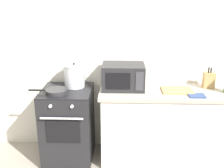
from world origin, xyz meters
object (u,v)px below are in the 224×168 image
stock_pot (74,76)px  microwave (123,77)px  stove (68,124)px  knife_block (209,80)px  frying_pan (56,91)px  cutting_board (177,90)px  oven_mitt (197,96)px

stock_pot → microwave: 0.60m
stove → knife_block: knife_block is taller
stove → frying_pan: 0.51m
frying_pan → microwave: bearing=14.5°
stove → microwave: microwave is taller
stove → knife_block: size_ratio=3.58×
microwave → cutting_board: bearing=-7.0°
stove → oven_mitt: 1.58m
frying_pan → oven_mitt: 1.60m
microwave → cutting_board: microwave is taller
knife_block → frying_pan: bearing=-171.8°
oven_mitt → cutting_board: bearing=139.5°
stove → frying_pan: frying_pan is taller
frying_pan → cutting_board: frying_pan is taller
frying_pan → oven_mitt: bearing=-1.4°
frying_pan → oven_mitt: (1.60, -0.04, -0.02)m
stock_pot → frying_pan: size_ratio=0.74×
stock_pot → oven_mitt: bearing=-11.2°
microwave → oven_mitt: (0.82, -0.24, -0.14)m
stock_pot → oven_mitt: (1.42, -0.28, -0.13)m
stock_pot → knife_block: 1.64m
microwave → oven_mitt: 0.87m
cutting_board → oven_mitt: 0.25m
stove → microwave: bearing=6.6°
stove → oven_mitt: size_ratio=5.11×
stove → microwave: 0.92m
stock_pot → stove: bearing=-124.2°
frying_pan → cutting_board: bearing=5.0°
cutting_board → stock_pot: bearing=174.4°
stock_pot → cutting_board: (1.23, -0.12, -0.13)m
cutting_board → knife_block: bearing=19.3°
cutting_board → knife_block: knife_block is taller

